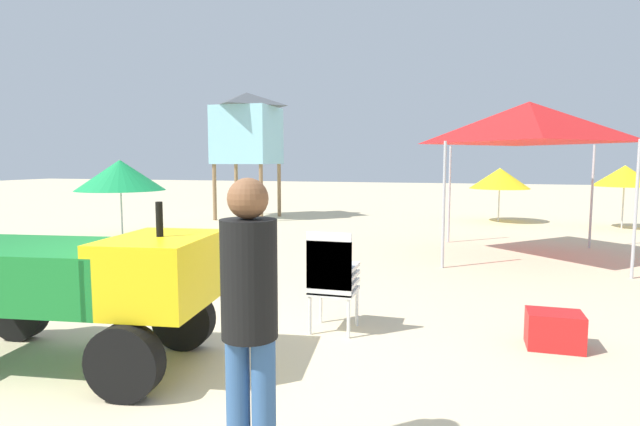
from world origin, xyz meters
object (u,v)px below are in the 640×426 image
Objects in this scene: popup_canopy at (529,123)px; surfboard_pile at (57,269)px; lifeguard_near_left at (249,309)px; lifeguard_tower at (247,128)px; beach_umbrella_left at (625,176)px; beach_umbrella_far at (120,175)px; utility_cart at (76,281)px; beach_umbrella_mid at (500,178)px; stacked_plastic_chairs at (332,274)px; cooler_box at (554,330)px.

surfboard_pile is at bearing -151.14° from popup_canopy.
lifeguard_near_left is 0.44× the size of lifeguard_tower.
lifeguard_tower reaches higher than beach_umbrella_left.
lifeguard_tower is (-5.60, 12.51, 1.87)m from lifeguard_near_left.
popup_canopy is 9.07m from beach_umbrella_far.
utility_cart is 1.03× the size of surfboard_pile.
utility_cart is 1.55× the size of beach_umbrella_left.
beach_umbrella_far is at bearing 131.10° from lifeguard_near_left.
popup_canopy reaches higher than beach_umbrella_left.
beach_umbrella_mid is 10.69m from beach_umbrella_far.
lifeguard_near_left is 13.84m from lifeguard_tower.
utility_cart is 2.47m from stacked_plastic_chairs.
stacked_plastic_chairs is 11.54m from lifeguard_tower.
surfboard_pile is at bearing -138.35° from beach_umbrella_left.
utility_cart is 8.23m from popup_canopy.
beach_umbrella_left is at bearing 2.20° from lifeguard_tower.
cooler_box is at bearing -92.45° from popup_canopy.
popup_canopy is (2.44, 5.23, 1.91)m from stacked_plastic_chairs.
popup_canopy is 1.43× the size of beach_umbrella_far.
lifeguard_tower is 2.31× the size of beach_umbrella_left.
lifeguard_tower is at bearing 128.06° from cooler_box.
beach_umbrella_mid reaches higher than cooler_box.
utility_cart is at bearing 153.33° from lifeguard_near_left.
stacked_plastic_chairs is 6.08m from popup_canopy.
cooler_box is at bearing 53.60° from lifeguard_near_left.
stacked_plastic_chairs is 2.13× the size of cooler_box.
popup_canopy is 5.68× the size of cooler_box.
stacked_plastic_chairs is 11.74m from beach_umbrella_left.
cooler_box is at bearing -29.55° from beach_umbrella_far.
utility_cart reaches higher than surfboard_pile.
beach_umbrella_mid reaches higher than stacked_plastic_chairs.
popup_canopy is at bearing 87.55° from cooler_box.
lifeguard_tower reaches higher than cooler_box.
utility_cart is at bearing -158.18° from cooler_box.
beach_umbrella_mid is at bearing 91.22° from popup_canopy.
stacked_plastic_chairs is 0.53× the size of beach_umbrella_far.
lifeguard_near_left reaches higher than beach_umbrella_mid.
beach_umbrella_far reaches higher than beach_umbrella_left.
beach_umbrella_far is (-6.56, 5.17, 0.86)m from stacked_plastic_chairs.
lifeguard_tower is at bearing 149.03° from popup_canopy.
lifeguard_near_left is 13.97m from beach_umbrella_left.
popup_canopy reaches higher than lifeguard_near_left.
lifeguard_tower is (-3.45, 11.43, 2.10)m from utility_cart.
beach_umbrella_far is at bearing -103.55° from lifeguard_tower.
beach_umbrella_left reaches higher than stacked_plastic_chairs.
stacked_plastic_chairs is 0.62× the size of beach_umbrella_mid.
utility_cart is at bearing -73.21° from lifeguard_tower.
lifeguard_tower is 7.69× the size of cooler_box.
beach_umbrella_far is (-1.15, -4.77, -1.38)m from lifeguard_tower.
beach_umbrella_left is 0.83× the size of beach_umbrella_far.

